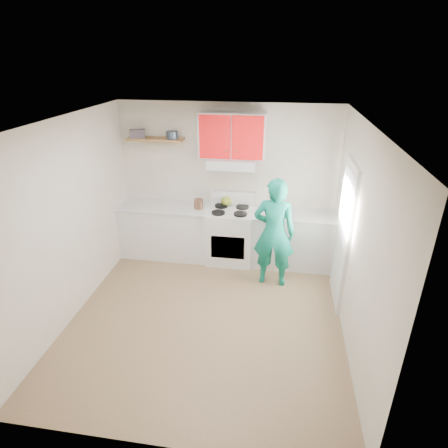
% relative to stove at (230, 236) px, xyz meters
% --- Properties ---
extents(floor, '(3.80, 3.80, 0.00)m').
position_rel_stove_xyz_m(floor, '(-0.10, -1.57, -0.46)').
color(floor, brown).
rests_on(floor, ground).
extents(ceiling, '(3.60, 3.80, 0.04)m').
position_rel_stove_xyz_m(ceiling, '(-0.10, -1.57, 2.14)').
color(ceiling, white).
rests_on(ceiling, floor).
extents(back_wall, '(3.60, 0.04, 2.60)m').
position_rel_stove_xyz_m(back_wall, '(-0.10, 0.32, 0.84)').
color(back_wall, beige).
rests_on(back_wall, floor).
extents(front_wall, '(3.60, 0.04, 2.60)m').
position_rel_stove_xyz_m(front_wall, '(-0.10, -3.47, 0.84)').
color(front_wall, beige).
rests_on(front_wall, floor).
extents(left_wall, '(0.04, 3.80, 2.60)m').
position_rel_stove_xyz_m(left_wall, '(-1.90, -1.57, 0.84)').
color(left_wall, beige).
rests_on(left_wall, floor).
extents(right_wall, '(0.04, 3.80, 2.60)m').
position_rel_stove_xyz_m(right_wall, '(1.70, -1.57, 0.84)').
color(right_wall, beige).
rests_on(right_wall, floor).
extents(door, '(0.05, 0.85, 2.05)m').
position_rel_stove_xyz_m(door, '(1.68, -0.88, 0.56)').
color(door, white).
rests_on(door, floor).
extents(door_glass, '(0.01, 0.55, 0.95)m').
position_rel_stove_xyz_m(door_glass, '(1.65, -0.88, 0.99)').
color(door_glass, white).
rests_on(door_glass, door).
extents(counter_left, '(1.52, 0.60, 0.90)m').
position_rel_stove_xyz_m(counter_left, '(-1.14, 0.02, -0.01)').
color(counter_left, silver).
rests_on(counter_left, floor).
extents(counter_right, '(1.32, 0.60, 0.90)m').
position_rel_stove_xyz_m(counter_right, '(1.04, 0.02, -0.01)').
color(counter_right, silver).
rests_on(counter_right, floor).
extents(stove, '(0.76, 0.65, 0.92)m').
position_rel_stove_xyz_m(stove, '(0.00, 0.00, 0.00)').
color(stove, white).
rests_on(stove, floor).
extents(range_hood, '(0.76, 0.44, 0.15)m').
position_rel_stove_xyz_m(range_hood, '(0.00, 0.10, 1.24)').
color(range_hood, silver).
rests_on(range_hood, back_wall).
extents(upper_cabinets, '(1.02, 0.33, 0.70)m').
position_rel_stove_xyz_m(upper_cabinets, '(0.00, 0.16, 1.66)').
color(upper_cabinets, red).
rests_on(upper_cabinets, back_wall).
extents(shelf, '(0.90, 0.30, 0.04)m').
position_rel_stove_xyz_m(shelf, '(-1.25, 0.18, 1.56)').
color(shelf, brown).
rests_on(shelf, back_wall).
extents(books, '(0.28, 0.24, 0.12)m').
position_rel_stove_xyz_m(books, '(-1.55, 0.16, 1.64)').
color(books, '#453D45').
rests_on(books, shelf).
extents(tin, '(0.20, 0.20, 0.12)m').
position_rel_stove_xyz_m(tin, '(-0.97, 0.16, 1.64)').
color(tin, '#333D4C').
rests_on(tin, shelf).
extents(kettle, '(0.20, 0.20, 0.16)m').
position_rel_stove_xyz_m(kettle, '(-0.10, 0.22, 0.54)').
color(kettle, olive).
rests_on(kettle, stove).
extents(crock, '(0.17, 0.17, 0.18)m').
position_rel_stove_xyz_m(crock, '(-0.54, 0.01, 0.53)').
color(crock, '#513323').
rests_on(crock, counter_left).
extents(cutting_board, '(0.31, 0.25, 0.02)m').
position_rel_stove_xyz_m(cutting_board, '(0.97, 0.02, 0.45)').
color(cutting_board, olive).
rests_on(cutting_board, counter_right).
extents(silicone_mat, '(0.33, 0.28, 0.01)m').
position_rel_stove_xyz_m(silicone_mat, '(1.49, 0.03, 0.44)').
color(silicone_mat, red).
rests_on(silicone_mat, counter_right).
extents(person, '(0.65, 0.46, 1.71)m').
position_rel_stove_xyz_m(person, '(0.74, -0.60, 0.40)').
color(person, '#0D7C64').
rests_on(person, floor).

